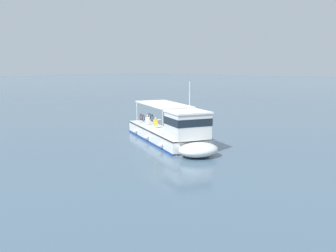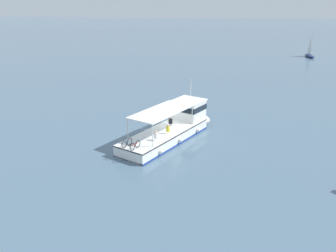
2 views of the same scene
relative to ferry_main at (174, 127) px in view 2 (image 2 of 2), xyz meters
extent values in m
plane|color=slate|center=(-0.58, -0.55, -1.02)|extent=(400.00, 400.00, 0.00)
cube|color=white|center=(1.42, -0.77, -0.47)|extent=(11.02, 7.95, 1.10)
ellipsoid|color=white|center=(-4.03, 2.17, -0.47)|extent=(3.33, 3.64, 1.01)
cube|color=navy|center=(1.42, -0.77, -0.92)|extent=(11.04, 7.98, 0.16)
cube|color=#2D2D33|center=(1.42, -0.77, 0.00)|extent=(11.05, 8.00, 0.10)
cube|color=white|center=(-2.45, 1.32, 1.03)|extent=(3.58, 3.63, 1.90)
cube|color=#19232D|center=(-2.45, 1.32, 1.37)|extent=(3.65, 3.70, 0.56)
cube|color=white|center=(-2.45, 1.32, 2.04)|extent=(3.80, 3.85, 0.12)
cube|color=white|center=(1.82, -0.99, 2.13)|extent=(7.29, 5.77, 0.10)
cylinder|color=silver|center=(-1.69, -0.64, 1.08)|extent=(0.08, 0.08, 2.00)
cylinder|color=silver|center=(-0.40, 1.76, 1.08)|extent=(0.08, 0.08, 2.00)
cylinder|color=silver|center=(4.03, -3.73, 1.08)|extent=(0.08, 0.08, 2.00)
cylinder|color=silver|center=(5.32, -1.33, 1.08)|extent=(0.08, 0.08, 2.00)
cylinder|color=silver|center=(-2.72, 1.46, 3.20)|extent=(0.06, 0.06, 2.20)
sphere|color=white|center=(-0.73, 2.41, -0.52)|extent=(0.36, 0.36, 0.36)
sphere|color=white|center=(2.18, 0.84, -0.52)|extent=(0.36, 0.36, 0.36)
sphere|color=white|center=(4.91, -0.63, -0.52)|extent=(0.36, 0.36, 0.36)
torus|color=black|center=(5.21, -3.33, 0.41)|extent=(0.61, 0.37, 0.66)
torus|color=black|center=(5.83, -3.66, 0.41)|extent=(0.61, 0.37, 0.66)
cylinder|color=#1E478C|center=(5.52, -3.50, 0.53)|extent=(0.64, 0.39, 0.06)
torus|color=black|center=(5.64, -2.54, 0.41)|extent=(0.61, 0.37, 0.66)
torus|color=black|center=(6.25, -2.87, 0.41)|extent=(0.61, 0.37, 0.66)
cylinder|color=maroon|center=(5.95, -2.70, 0.53)|extent=(0.64, 0.39, 0.06)
cube|color=white|center=(3.91, -1.24, 0.54)|extent=(0.35, 0.39, 0.52)
sphere|color=tan|center=(3.91, -1.24, 0.91)|extent=(0.20, 0.20, 0.20)
cube|color=yellow|center=(2.16, -0.35, 0.54)|extent=(0.35, 0.39, 0.52)
sphere|color=tan|center=(2.16, -0.35, 0.91)|extent=(0.20, 0.20, 0.20)
cube|color=black|center=(-0.07, -0.34, 0.54)|extent=(0.35, 0.39, 0.52)
sphere|color=tan|center=(-0.07, -0.34, 0.91)|extent=(0.20, 0.20, 0.20)
ellipsoid|color=navy|center=(-51.71, 26.32, -0.72)|extent=(4.92, 1.87, 0.60)
cylinder|color=silver|center=(-51.41, 26.35, 1.98)|extent=(0.08, 0.08, 4.80)
pyramid|color=white|center=(-52.25, 26.24, 1.67)|extent=(1.70, 0.23, 4.08)
camera|label=1|loc=(-18.24, 23.15, 5.44)|focal=39.04mm
camera|label=2|loc=(32.73, 2.94, 12.14)|focal=38.02mm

